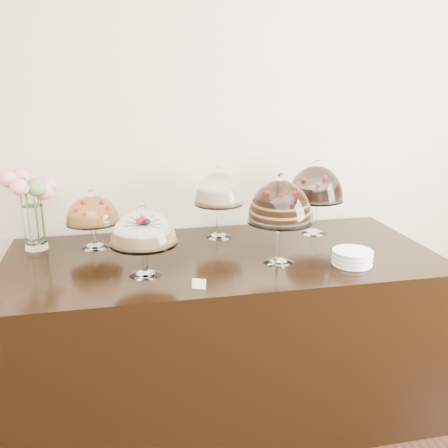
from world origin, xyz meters
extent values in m
cube|color=beige|center=(0.00, 3.00, 1.50)|extent=(5.00, 0.04, 3.00)
cube|color=black|center=(0.12, 2.45, 0.45)|extent=(2.20, 1.00, 0.90)
cone|color=white|center=(-0.29, 2.26, 0.91)|extent=(0.15, 0.15, 0.02)
cylinder|color=white|center=(-0.29, 2.26, 0.99)|extent=(0.03, 0.03, 0.13)
cylinder|color=white|center=(-0.29, 2.26, 1.06)|extent=(0.31, 0.31, 0.01)
cylinder|color=#A68149|center=(-0.29, 2.26, 1.09)|extent=(0.26, 0.26, 0.06)
sphere|color=red|center=(-0.22, 2.28, 1.13)|extent=(0.02, 0.02, 0.02)
sphere|color=red|center=(-0.34, 2.31, 1.13)|extent=(0.02, 0.02, 0.02)
sphere|color=red|center=(-0.30, 2.19, 1.13)|extent=(0.02, 0.02, 0.02)
sphere|color=white|center=(-0.29, 2.26, 1.22)|extent=(0.04, 0.04, 0.04)
cone|color=white|center=(0.37, 2.28, 0.91)|extent=(0.15, 0.15, 0.02)
cylinder|color=white|center=(0.37, 2.28, 1.02)|extent=(0.03, 0.03, 0.19)
cylinder|color=white|center=(0.37, 2.28, 1.12)|extent=(0.32, 0.32, 0.01)
cylinder|color=black|center=(0.37, 2.28, 1.17)|extent=(0.23, 0.23, 0.10)
sphere|color=red|center=(0.43, 2.30, 1.24)|extent=(0.02, 0.02, 0.02)
sphere|color=red|center=(0.38, 2.34, 1.24)|extent=(0.02, 0.02, 0.02)
sphere|color=red|center=(0.32, 2.32, 1.24)|extent=(0.02, 0.02, 0.02)
sphere|color=red|center=(0.31, 2.26, 1.24)|extent=(0.02, 0.02, 0.02)
sphere|color=red|center=(0.35, 2.22, 1.24)|extent=(0.02, 0.02, 0.02)
sphere|color=red|center=(0.41, 2.24, 1.24)|extent=(0.02, 0.02, 0.02)
sphere|color=white|center=(0.37, 2.28, 1.33)|extent=(0.04, 0.04, 0.04)
cone|color=white|center=(0.16, 2.75, 0.91)|extent=(0.15, 0.15, 0.02)
cylinder|color=white|center=(0.16, 2.75, 1.01)|extent=(0.03, 0.03, 0.17)
cylinder|color=white|center=(0.16, 2.75, 1.10)|extent=(0.28, 0.28, 0.01)
cylinder|color=beige|center=(0.16, 2.75, 1.14)|extent=(0.22, 0.22, 0.07)
sphere|color=white|center=(0.16, 2.75, 1.29)|extent=(0.04, 0.04, 0.04)
cone|color=white|center=(0.72, 2.70, 0.91)|extent=(0.15, 0.15, 0.02)
cylinder|color=white|center=(0.72, 2.70, 1.01)|extent=(0.03, 0.03, 0.18)
cylinder|color=white|center=(0.72, 2.70, 1.11)|extent=(0.32, 0.32, 0.01)
cylinder|color=black|center=(0.72, 2.70, 1.15)|extent=(0.27, 0.27, 0.07)
sphere|color=red|center=(0.79, 2.72, 1.20)|extent=(0.02, 0.02, 0.02)
sphere|color=red|center=(0.66, 2.75, 1.20)|extent=(0.02, 0.02, 0.02)
sphere|color=red|center=(0.70, 2.63, 1.20)|extent=(0.02, 0.02, 0.02)
sphere|color=white|center=(0.72, 2.70, 1.31)|extent=(0.04, 0.04, 0.04)
cone|color=white|center=(-0.53, 2.71, 0.91)|extent=(0.15, 0.15, 0.02)
cylinder|color=white|center=(-0.53, 2.71, 0.98)|extent=(0.03, 0.03, 0.11)
cylinder|color=white|center=(-0.53, 2.71, 1.04)|extent=(0.29, 0.29, 0.01)
cylinder|color=#C58139|center=(-0.53, 2.71, 1.07)|extent=(0.24, 0.24, 0.04)
sphere|color=red|center=(-0.47, 2.73, 1.10)|extent=(0.02, 0.02, 0.02)
sphere|color=red|center=(-0.51, 2.77, 1.10)|extent=(0.02, 0.02, 0.02)
sphere|color=red|center=(-0.58, 2.75, 1.10)|extent=(0.02, 0.02, 0.02)
sphere|color=red|center=(-0.59, 2.69, 1.10)|extent=(0.02, 0.02, 0.02)
sphere|color=red|center=(-0.54, 2.65, 1.10)|extent=(0.02, 0.02, 0.02)
sphere|color=red|center=(-0.48, 2.66, 1.10)|extent=(0.02, 0.02, 0.02)
sphere|color=white|center=(-0.53, 2.71, 1.20)|extent=(0.04, 0.04, 0.04)
cylinder|color=white|center=(-0.83, 2.75, 1.02)|extent=(0.11, 0.11, 0.23)
cylinder|color=#476B2D|center=(-0.80, 2.76, 1.07)|extent=(0.01, 0.01, 0.27)
sphere|color=pink|center=(-0.77, 2.77, 1.21)|extent=(0.09, 0.09, 0.09)
cylinder|color=#476B2D|center=(-0.79, 2.80, 1.08)|extent=(0.01, 0.01, 0.29)
sphere|color=pink|center=(-0.76, 2.85, 1.23)|extent=(0.09, 0.09, 0.09)
cylinder|color=#476B2D|center=(-0.86, 2.80, 1.11)|extent=(0.01, 0.01, 0.34)
sphere|color=pink|center=(-0.90, 2.85, 1.28)|extent=(0.09, 0.09, 0.09)
cylinder|color=#476B2D|center=(-0.88, 2.75, 1.11)|extent=(0.01, 0.01, 0.34)
sphere|color=pink|center=(-0.93, 2.74, 1.28)|extent=(0.09, 0.09, 0.09)
cylinder|color=#476B2D|center=(-0.85, 2.70, 1.10)|extent=(0.01, 0.01, 0.32)
sphere|color=pink|center=(-0.87, 2.65, 1.26)|extent=(0.08, 0.08, 0.08)
cylinder|color=#476B2D|center=(-0.82, 2.73, 1.09)|extent=(0.01, 0.01, 0.30)
sphere|color=#5B9046|center=(-0.80, 2.70, 1.24)|extent=(0.10, 0.10, 0.10)
cylinder|color=white|center=(0.71, 2.18, 0.90)|extent=(0.19, 0.19, 0.01)
cylinder|color=white|center=(0.71, 2.18, 0.92)|extent=(0.18, 0.18, 0.01)
cylinder|color=white|center=(0.71, 2.18, 0.93)|extent=(0.19, 0.19, 0.01)
cylinder|color=white|center=(0.71, 2.18, 0.94)|extent=(0.18, 0.18, 0.01)
cylinder|color=white|center=(0.71, 2.18, 0.95)|extent=(0.19, 0.19, 0.01)
cylinder|color=white|center=(0.71, 2.18, 0.96)|extent=(0.18, 0.18, 0.01)
cylinder|color=white|center=(0.71, 2.18, 0.97)|extent=(0.19, 0.19, 0.01)
cube|color=white|center=(-0.07, 2.05, 0.92)|extent=(0.06, 0.04, 0.04)
camera|label=1|loc=(-0.38, 0.08, 1.79)|focal=40.00mm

